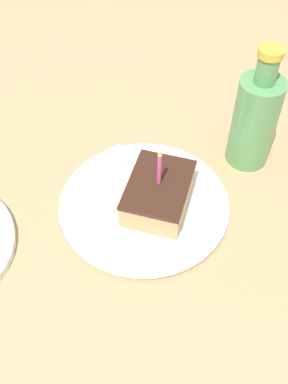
# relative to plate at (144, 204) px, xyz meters

# --- Properties ---
(ground_plane) EXTENTS (2.40, 2.40, 0.04)m
(ground_plane) POSITION_rel_plate_xyz_m (0.01, 0.03, -0.03)
(ground_plane) COLOR tan
(ground_plane) RESTS_ON ground
(plate) EXTENTS (0.28, 0.28, 0.01)m
(plate) POSITION_rel_plate_xyz_m (0.00, 0.00, 0.00)
(plate) COLOR white
(plate) RESTS_ON ground_plane
(cake_slice) EXTENTS (0.10, 0.13, 0.12)m
(cake_slice) POSITION_rel_plate_xyz_m (-0.02, -0.00, 0.03)
(cake_slice) COLOR tan
(cake_slice) RESTS_ON plate
(fork) EXTENTS (0.15, 0.16, 0.00)m
(fork) POSITION_rel_plate_xyz_m (0.03, -0.05, 0.01)
(fork) COLOR #B2B2B7
(fork) RESTS_ON plate
(bottle) EXTENTS (0.08, 0.08, 0.23)m
(bottle) POSITION_rel_plate_xyz_m (-0.15, -0.17, 0.08)
(bottle) COLOR #599959
(bottle) RESTS_ON ground_plane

